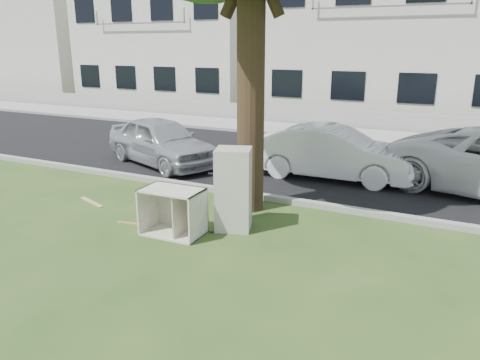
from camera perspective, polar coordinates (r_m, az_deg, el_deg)
The scene contains 16 objects.
ground at distance 8.06m, azimuth -1.71°, elevation -7.72°, with size 120.00×120.00×0.00m, color #2B4D1B.
road at distance 13.37m, azimuth 10.52°, elevation 1.78°, with size 120.00×7.00×0.01m, color black.
kerb_near at distance 10.14m, azimuth 4.85°, elevation -2.67°, with size 120.00×0.18×0.12m, color gray.
kerb_far at distance 16.74m, azimuth 13.96°, elevation 4.44°, with size 120.00×0.18×0.12m, color gray.
sidewalk at distance 18.13m, azimuth 15.00°, elevation 5.26°, with size 120.00×2.80×0.01m, color gray.
low_wall at distance 19.62m, azimuth 16.05°, elevation 7.00°, with size 120.00×0.15×0.70m, color gray.
townhouse_left at distance 28.56m, azimuth -6.64°, elevation 16.58°, with size 10.20×8.16×7.04m.
townhouse_center at distance 24.25m, azimuth 19.01°, elevation 16.42°, with size 11.22×8.16×7.44m.
filler_left at distance 38.34m, azimuth -24.65°, elevation 14.66°, with size 16.00×9.00×6.40m, color beige.
fridge at distance 8.44m, azimuth -0.81°, elevation -1.15°, with size 0.62×0.58×1.50m, color beige.
cabinet at distance 8.38m, azimuth -8.19°, elevation -3.85°, with size 1.07×0.67×0.84m, color white.
plank_a at distance 9.01m, azimuth -11.81°, elevation -5.35°, with size 1.06×0.09×0.02m, color olive.
plank_b at distance 10.55m, azimuth -17.64°, elevation -2.58°, with size 0.89×0.09×0.02m, color tan.
plank_c at distance 9.37m, azimuth -8.45°, elevation -4.34°, with size 0.75×0.08×0.02m, color tan.
car_center at distance 11.95m, azimuth 11.30°, elevation 3.26°, with size 1.40×4.01×1.32m, color silver.
car_left at distance 13.33m, azimuth -9.56°, elevation 4.69°, with size 1.56×3.89×1.32m, color #A5A7AD.
Camera 1 is at (3.50, -6.49, 3.26)m, focal length 35.00 mm.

